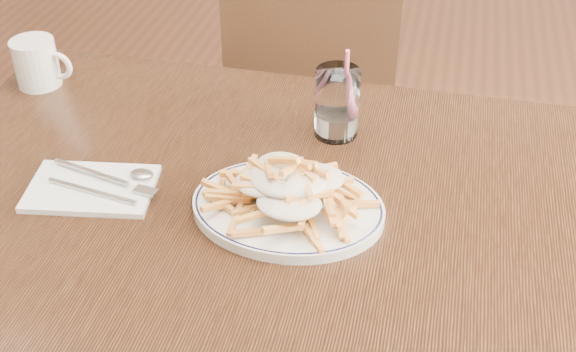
% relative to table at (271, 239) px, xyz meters
% --- Properties ---
extents(table, '(1.20, 0.80, 0.75)m').
position_rel_table_xyz_m(table, '(0.00, 0.00, 0.00)').
color(table, black).
rests_on(table, ground).
extents(chair_far, '(0.45, 0.45, 0.90)m').
position_rel_table_xyz_m(chair_far, '(-0.08, 0.77, -0.16)').
color(chair_far, black).
rests_on(chair_far, ground).
extents(fries_plate, '(0.35, 0.32, 0.02)m').
position_rel_table_xyz_m(fries_plate, '(0.03, -0.02, 0.09)').
color(fries_plate, white).
rests_on(fries_plate, table).
extents(loaded_fries, '(0.23, 0.19, 0.07)m').
position_rel_table_xyz_m(loaded_fries, '(0.03, -0.02, 0.13)').
color(loaded_fries, gold).
rests_on(loaded_fries, fries_plate).
extents(napkin, '(0.21, 0.16, 0.01)m').
position_rel_table_xyz_m(napkin, '(-0.28, -0.04, 0.08)').
color(napkin, white).
rests_on(napkin, table).
extents(cutlery, '(0.20, 0.09, 0.01)m').
position_rel_table_xyz_m(cutlery, '(-0.28, -0.03, 0.09)').
color(cutlery, silver).
rests_on(cutlery, napkin).
extents(water_glass, '(0.08, 0.08, 0.17)m').
position_rel_table_xyz_m(water_glass, '(0.07, 0.21, 0.13)').
color(water_glass, white).
rests_on(water_glass, table).
extents(coffee_mug, '(0.12, 0.08, 0.09)m').
position_rel_table_xyz_m(coffee_mug, '(-0.52, 0.25, 0.12)').
color(coffee_mug, white).
rests_on(coffee_mug, table).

